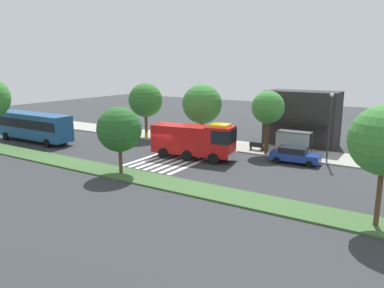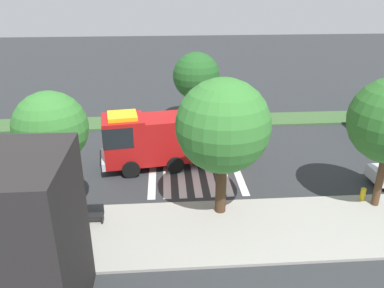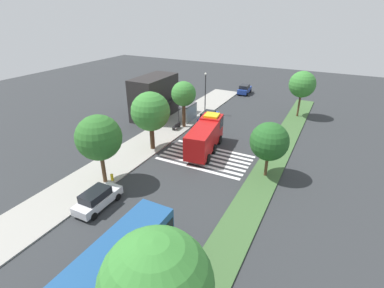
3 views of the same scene
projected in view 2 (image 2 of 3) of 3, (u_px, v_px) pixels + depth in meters
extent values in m
plane|color=#2D3033|center=(210.00, 158.00, 26.61)|extent=(120.00, 120.00, 0.00)
cube|color=#9E9B93|center=(230.00, 230.00, 18.95)|extent=(60.00, 5.21, 0.14)
cube|color=#3D6033|center=(200.00, 121.00, 33.21)|extent=(60.00, 3.00, 0.14)
cube|color=silver|center=(231.00, 157.00, 26.71)|extent=(0.45, 10.34, 0.01)
cube|color=silver|center=(218.00, 157.00, 26.65)|extent=(0.45, 10.34, 0.01)
cube|color=silver|center=(205.00, 158.00, 26.59)|extent=(0.45, 10.34, 0.01)
cube|color=silver|center=(192.00, 158.00, 26.53)|extent=(0.45, 10.34, 0.01)
cube|color=silver|center=(179.00, 159.00, 26.47)|extent=(0.45, 10.34, 0.01)
cube|color=silver|center=(166.00, 159.00, 26.41)|extent=(0.45, 10.34, 0.01)
cube|color=silver|center=(153.00, 160.00, 26.35)|extent=(0.45, 10.34, 0.01)
cube|color=#B71414|center=(124.00, 140.00, 24.28)|extent=(2.86, 2.81, 2.98)
cube|color=#B71414|center=(189.00, 136.00, 25.15)|extent=(6.20, 3.30, 2.82)
cube|color=black|center=(117.00, 132.00, 23.97)|extent=(2.16, 2.73, 1.31)
cube|color=silver|center=(104.00, 160.00, 24.50)|extent=(0.59, 2.48, 0.50)
cube|color=yellow|center=(122.00, 116.00, 23.64)|extent=(2.00, 1.97, 0.24)
cylinder|color=black|center=(131.00, 169.00, 23.82)|extent=(1.13, 0.46, 1.10)
cylinder|color=black|center=(128.00, 153.00, 26.03)|extent=(1.13, 0.46, 1.10)
cylinder|color=black|center=(216.00, 161.00, 24.90)|extent=(1.13, 0.46, 1.10)
cylinder|color=black|center=(206.00, 146.00, 27.11)|extent=(1.13, 0.46, 1.10)
cylinder|color=black|center=(175.00, 165.00, 24.37)|extent=(1.13, 0.46, 1.10)
cylinder|color=black|center=(169.00, 149.00, 26.58)|extent=(1.13, 0.46, 1.10)
cylinder|color=black|center=(376.00, 174.00, 23.79)|extent=(0.64, 0.23, 0.64)
cube|color=navy|center=(3.00, 189.00, 21.37)|extent=(4.78, 2.09, 0.70)
cube|color=black|center=(5.00, 179.00, 21.14)|extent=(2.71, 1.75, 0.57)
cylinder|color=black|center=(29.00, 201.00, 20.86)|extent=(0.65, 0.26, 0.64)
cylinder|color=black|center=(37.00, 185.00, 22.53)|extent=(0.65, 0.26, 0.64)
cylinder|color=black|center=(382.00, 126.00, 30.92)|extent=(1.00, 0.30, 1.00)
cube|color=#8C9E99|center=(5.00, 201.00, 19.02)|extent=(3.50, 0.08, 2.40)
cylinder|color=#333338|center=(32.00, 214.00, 17.93)|extent=(0.08, 0.08, 2.40)
cube|color=black|center=(87.00, 215.00, 19.23)|extent=(1.60, 0.50, 0.08)
cube|color=black|center=(88.00, 208.00, 19.33)|extent=(1.60, 0.06, 0.45)
cube|color=black|center=(102.00, 219.00, 19.37)|extent=(0.08, 0.45, 0.37)
cube|color=black|center=(73.00, 220.00, 19.28)|extent=(0.08, 0.45, 0.37)
cylinder|color=#513823|center=(380.00, 177.00, 20.28)|extent=(0.39, 0.39, 3.29)
cylinder|color=#47301E|center=(221.00, 184.00, 19.73)|extent=(0.56, 0.56, 3.18)
sphere|color=#387F33|center=(223.00, 126.00, 18.46)|extent=(4.62, 4.62, 4.62)
cylinder|color=#47301E|center=(60.00, 186.00, 19.09)|extent=(0.48, 0.48, 3.68)
sphere|color=#387F33|center=(51.00, 128.00, 17.87)|extent=(3.47, 3.47, 3.47)
cylinder|color=#513823|center=(196.00, 106.00, 32.66)|extent=(0.31, 0.31, 2.51)
sphere|color=#235B23|center=(196.00, 76.00, 31.62)|extent=(3.86, 3.86, 3.86)
cylinder|color=gold|center=(363.00, 194.00, 21.22)|extent=(0.28, 0.28, 0.70)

